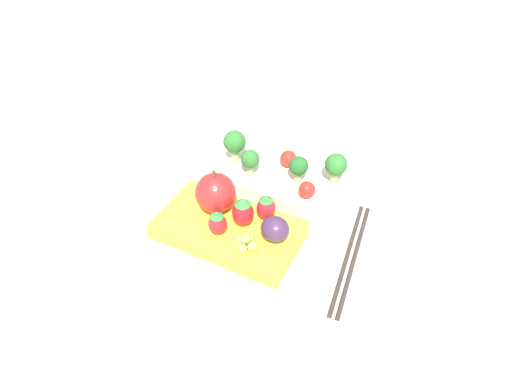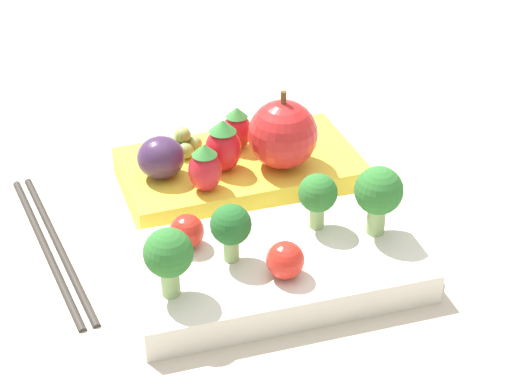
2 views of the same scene
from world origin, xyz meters
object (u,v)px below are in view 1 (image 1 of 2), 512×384
at_px(grape_cluster, 246,242).
at_px(strawberry_2, 243,212).
at_px(broccoli_floret_0, 299,167).
at_px(strawberry_0, 266,207).
at_px(bento_box_fruit, 229,230).
at_px(broccoli_floret_3, 250,160).
at_px(broccoli_floret_2, 336,166).
at_px(chopsticks_pair, 351,256).
at_px(plum, 275,229).
at_px(apple, 215,193).
at_px(cherry_tomato_0, 286,158).
at_px(strawberry_1, 217,223).
at_px(cherry_tomato_1, 307,190).
at_px(bento_box_savoury, 280,180).
at_px(broccoli_floret_1, 235,143).

bearing_deg(grape_cluster, strawberry_2, 127.03).
xyz_separation_m(broccoli_floret_0, strawberry_0, (-0.00, -0.10, -0.01)).
xyz_separation_m(bento_box_fruit, strawberry_2, (0.02, 0.01, 0.03)).
relative_size(broccoli_floret_3, strawberry_2, 0.97).
xyz_separation_m(broccoli_floret_2, strawberry_2, (-0.07, -0.15, -0.01)).
distance_m(bento_box_fruit, chopsticks_pair, 0.17).
distance_m(plum, chopsticks_pair, 0.11).
bearing_deg(apple, cherry_tomato_0, 75.79).
distance_m(broccoli_floret_2, chopsticks_pair, 0.14).
bearing_deg(cherry_tomato_0, strawberry_1, -92.13).
relative_size(bento_box_fruit, strawberry_0, 5.00).
bearing_deg(broccoli_floret_3, bento_box_fruit, -73.93).
distance_m(broccoli_floret_0, broccoli_floret_2, 0.06).
xyz_separation_m(cherry_tomato_1, chopsticks_pair, (0.10, -0.06, -0.03)).
height_order(broccoli_floret_0, grape_cluster, broccoli_floret_0).
relative_size(broccoli_floret_0, strawberry_0, 1.09).
height_order(broccoli_floret_2, grape_cluster, broccoli_floret_2).
height_order(cherry_tomato_0, strawberry_2, strawberry_2).
bearing_deg(chopsticks_pair, bento_box_savoury, 151.77).
relative_size(broccoli_floret_1, broccoli_floret_3, 1.23).
xyz_separation_m(broccoli_floret_0, broccoli_floret_1, (-0.11, -0.00, 0.01)).
xyz_separation_m(bento_box_savoury, plum, (0.06, -0.13, 0.03)).
distance_m(broccoli_floret_0, strawberry_0, 0.10).
distance_m(strawberry_2, plum, 0.05).
bearing_deg(broccoli_floret_0, strawberry_2, -100.71).
distance_m(bento_box_fruit, plum, 0.08).
bearing_deg(bento_box_savoury, apple, -109.07).
bearing_deg(strawberry_0, broccoli_floret_0, 88.92).
relative_size(bento_box_savoury, grape_cluster, 6.44).
distance_m(bento_box_savoury, strawberry_1, 0.16).
relative_size(broccoli_floret_1, chopsticks_pair, 0.26).
distance_m(cherry_tomato_0, plum, 0.17).
xyz_separation_m(apple, plum, (0.10, -0.01, -0.01)).
bearing_deg(plum, bento_box_fruit, -172.41).
height_order(bento_box_savoury, strawberry_0, strawberry_0).
xyz_separation_m(strawberry_0, strawberry_1, (-0.04, -0.06, -0.00)).
bearing_deg(chopsticks_pair, cherry_tomato_1, 149.72).
bearing_deg(bento_box_fruit, broccoli_floret_3, 106.07).
bearing_deg(broccoli_floret_2, cherry_tomato_0, 178.98).
distance_m(strawberry_1, chopsticks_pair, 0.19).
bearing_deg(strawberry_1, apple, 127.20).
distance_m(broccoli_floret_1, broccoli_floret_2, 0.16).
relative_size(bento_box_savoury, strawberry_0, 5.19).
bearing_deg(broccoli_floret_0, broccoli_floret_2, 28.60).
bearing_deg(cherry_tomato_1, strawberry_1, -118.36).
xyz_separation_m(broccoli_floret_1, apple, (0.04, -0.11, -0.01)).
bearing_deg(broccoli_floret_1, cherry_tomato_1, -8.08).
bearing_deg(bento_box_fruit, apple, 151.01).
height_order(broccoli_floret_2, plum, broccoli_floret_2).
bearing_deg(chopsticks_pair, grape_cluster, -147.55).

